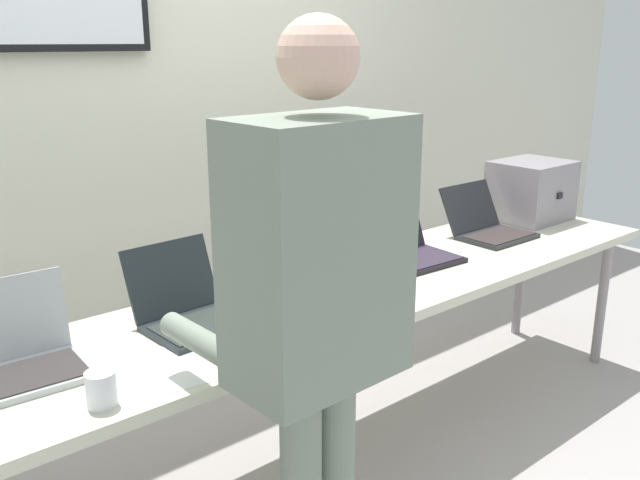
{
  "coord_description": "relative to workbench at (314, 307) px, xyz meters",
  "views": [
    {
      "loc": [
        -1.54,
        -1.84,
        1.67
      ],
      "look_at": [
        0.15,
        0.14,
        0.91
      ],
      "focal_mm": 38.28,
      "sensor_mm": 36.0,
      "label": 1
    }
  ],
  "objects": [
    {
      "name": "laptop_station_2",
      "position": [
        -0.49,
        0.08,
        0.1
      ],
      "size": [
        0.34,
        0.36,
        0.26
      ],
      "color": "#1F2529",
      "rests_on": "workbench"
    },
    {
      "name": "person",
      "position": [
        -0.51,
        -0.62,
        0.35
      ],
      "size": [
        0.45,
        0.59,
        1.73
      ],
      "color": "gray",
      "rests_on": "ground"
    },
    {
      "name": "laptop_station_4",
      "position": [
        0.61,
        0.09,
        0.1
      ],
      "size": [
        0.36,
        0.39,
        0.26
      ],
      "color": "black",
      "rests_on": "workbench"
    },
    {
      "name": "laptop_station_5",
      "position": [
        1.17,
        0.08,
        0.1
      ],
      "size": [
        0.36,
        0.36,
        0.24
      ],
      "color": "#232528",
      "rests_on": "workbench"
    },
    {
      "name": "coffee_mug",
      "position": [
        -0.94,
        -0.25,
        0.09
      ],
      "size": [
        0.08,
        0.08,
        0.1
      ],
      "color": "white",
      "rests_on": "workbench"
    },
    {
      "name": "paper_sheet",
      "position": [
        -0.7,
        -0.17,
        0.04
      ],
      "size": [
        0.25,
        0.33,
        0.0
      ],
      "color": "white",
      "rests_on": "workbench"
    },
    {
      "name": "laptop_station_3",
      "position": [
        0.06,
        0.08,
        0.1
      ],
      "size": [
        0.39,
        0.38,
        0.25
      ],
      "color": "black",
      "rests_on": "workbench"
    },
    {
      "name": "laptop_station_1",
      "position": [
        -1.05,
        0.08,
        0.1
      ],
      "size": [
        0.38,
        0.31,
        0.26
      ],
      "color": "#ADB0B6",
      "rests_on": "workbench"
    },
    {
      "name": "workbench",
      "position": [
        0.0,
        0.0,
        0.0
      ],
      "size": [
        3.74,
        0.7,
        0.74
      ],
      "color": "beige",
      "rests_on": "ground"
    },
    {
      "name": "back_wall",
      "position": [
        -0.01,
        1.13,
        0.6
      ],
      "size": [
        8.0,
        0.11,
        2.58
      ],
      "color": "silver",
      "rests_on": "ground"
    },
    {
      "name": "equipment_box",
      "position": [
        1.62,
        0.14,
        0.2
      ],
      "size": [
        0.39,
        0.34,
        0.31
      ],
      "color": "gray",
      "rests_on": "workbench"
    },
    {
      "name": "ground",
      "position": [
        0.0,
        0.0,
        -0.72
      ],
      "size": [
        8.0,
        8.0,
        0.04
      ],
      "primitive_type": "cube",
      "color": "#A79F9E"
    }
  ]
}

